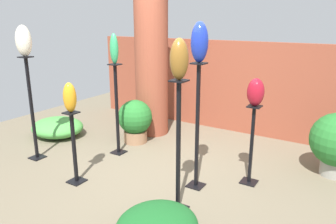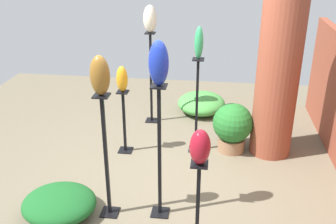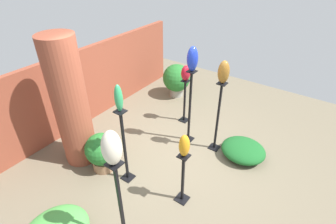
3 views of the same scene
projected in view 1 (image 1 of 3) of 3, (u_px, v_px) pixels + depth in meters
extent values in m
plane|color=#6B604C|center=(155.00, 175.00, 4.44)|extent=(8.00, 8.00, 0.00)
cube|color=brown|center=(225.00, 86.00, 6.11)|extent=(5.60, 0.12, 1.66)
cylinder|color=brown|center=(152.00, 69.00, 5.78)|extent=(0.58, 0.58, 2.38)
cube|color=black|center=(119.00, 152.00, 5.18)|extent=(0.20, 0.20, 0.01)
cube|color=black|center=(117.00, 110.00, 4.98)|extent=(0.04, 0.04, 1.40)
cube|color=black|center=(115.00, 64.00, 4.79)|extent=(0.16, 0.16, 0.02)
cube|color=black|center=(249.00, 182.00, 4.24)|extent=(0.20, 0.20, 0.01)
cube|color=black|center=(252.00, 145.00, 4.10)|extent=(0.04, 0.04, 1.03)
cube|color=black|center=(255.00, 106.00, 3.96)|extent=(0.16, 0.16, 0.02)
cube|color=black|center=(38.00, 157.00, 4.98)|extent=(0.20, 0.20, 0.01)
cube|color=black|center=(32.00, 109.00, 4.77)|extent=(0.04, 0.04, 1.53)
cube|color=black|center=(26.00, 57.00, 4.56)|extent=(0.16, 0.16, 0.02)
cube|color=black|center=(196.00, 185.00, 4.15)|extent=(0.20, 0.20, 0.01)
cube|color=black|center=(197.00, 128.00, 3.93)|extent=(0.04, 0.04, 1.56)
cube|color=black|center=(199.00, 63.00, 3.72)|extent=(0.16, 0.16, 0.02)
cube|color=black|center=(77.00, 181.00, 4.26)|extent=(0.20, 0.20, 0.01)
cube|color=black|center=(74.00, 148.00, 4.13)|extent=(0.04, 0.04, 0.94)
cube|color=black|center=(71.00, 113.00, 4.00)|extent=(0.16, 0.16, 0.01)
cube|color=black|center=(178.00, 208.00, 3.64)|extent=(0.20, 0.20, 0.01)
cube|color=black|center=(178.00, 148.00, 3.44)|extent=(0.04, 0.04, 1.46)
cube|color=black|center=(179.00, 81.00, 3.25)|extent=(0.16, 0.16, 0.02)
ellipsoid|color=#2D9356|center=(114.00, 49.00, 4.73)|extent=(0.13, 0.12, 0.44)
ellipsoid|color=maroon|center=(256.00, 92.00, 3.91)|extent=(0.21, 0.19, 0.34)
ellipsoid|color=beige|center=(24.00, 41.00, 4.50)|extent=(0.22, 0.21, 0.43)
ellipsoid|color=#192D9E|center=(200.00, 42.00, 3.65)|extent=(0.20, 0.20, 0.46)
ellipsoid|color=orange|center=(70.00, 97.00, 3.95)|extent=(0.16, 0.16, 0.37)
ellipsoid|color=brown|center=(179.00, 59.00, 3.19)|extent=(0.18, 0.20, 0.41)
cylinder|color=gray|center=(334.00, 168.00, 4.42)|extent=(0.36, 0.36, 0.20)
cylinder|color=#936B4C|center=(136.00, 136.00, 5.61)|extent=(0.39, 0.39, 0.20)
sphere|color=#236B28|center=(135.00, 117.00, 5.51)|extent=(0.58, 0.58, 0.58)
ellipsoid|color=#479942|center=(58.00, 127.00, 5.87)|extent=(0.95, 0.85, 0.33)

